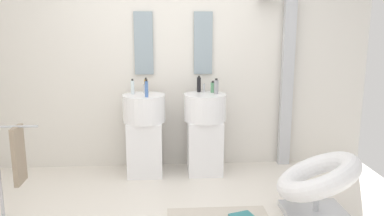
# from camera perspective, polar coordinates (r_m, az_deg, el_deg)

# --- Properties ---
(rear_partition) EXTENTS (4.80, 0.10, 2.60)m
(rear_partition) POSITION_cam_1_polar(r_m,az_deg,el_deg) (4.79, -2.70, 6.83)
(rear_partition) COLOR silver
(rear_partition) RESTS_ON ground_plane
(pedestal_sink_left) EXTENTS (0.49, 0.49, 1.05)m
(pedestal_sink_left) POSITION_cam_1_polar(r_m,az_deg,el_deg) (4.59, -6.92, -3.39)
(pedestal_sink_left) COLOR white
(pedestal_sink_left) RESTS_ON ground_plane
(pedestal_sink_right) EXTENTS (0.49, 0.49, 1.05)m
(pedestal_sink_right) POSITION_cam_1_polar(r_m,az_deg,el_deg) (4.61, 1.88, -3.25)
(pedestal_sink_right) COLOR white
(pedestal_sink_right) RESTS_ON ground_plane
(vanity_mirror_left) EXTENTS (0.22, 0.03, 0.73)m
(vanity_mirror_left) POSITION_cam_1_polar(r_m,az_deg,el_deg) (4.71, -7.06, 9.34)
(vanity_mirror_left) COLOR #8C9EA8
(vanity_mirror_right) EXTENTS (0.22, 0.03, 0.73)m
(vanity_mirror_right) POSITION_cam_1_polar(r_m,az_deg,el_deg) (4.73, 1.62, 9.43)
(vanity_mirror_right) COLOR #8C9EA8
(shower_column) EXTENTS (0.49, 0.24, 2.05)m
(shower_column) POSITION_cam_1_polar(r_m,az_deg,el_deg) (4.92, 13.52, 4.06)
(shower_column) COLOR #B7BABF
(shower_column) RESTS_ON ground_plane
(lounge_chair) EXTENTS (1.01, 1.01, 0.65)m
(lounge_chair) POSITION_cam_1_polar(r_m,az_deg,el_deg) (3.77, 17.83, -10.11)
(lounge_chair) COLOR #B7BABF
(lounge_chair) RESTS_ON ground_plane
(towel_rack) EXTENTS (0.37, 0.22, 0.95)m
(towel_rack) POSITION_cam_1_polar(r_m,az_deg,el_deg) (3.67, -24.34, -6.59)
(towel_rack) COLOR #B7BABF
(towel_rack) RESTS_ON ground_plane
(soap_bottle_blue) EXTENTS (0.04, 0.04, 0.20)m
(soap_bottle_blue) POSITION_cam_1_polar(r_m,az_deg,el_deg) (4.34, -6.65, 2.79)
(soap_bottle_blue) COLOR #4C72B7
(soap_bottle_blue) RESTS_ON pedestal_sink_left
(soap_bottle_grey) EXTENTS (0.05, 0.05, 0.18)m
(soap_bottle_grey) POSITION_cam_1_polar(r_m,az_deg,el_deg) (4.52, 3.55, 3.11)
(soap_bottle_grey) COLOR #99999E
(soap_bottle_grey) RESTS_ON pedestal_sink_right
(soap_bottle_amber) EXTENTS (0.04, 0.04, 0.18)m
(soap_bottle_amber) POSITION_cam_1_polar(r_m,az_deg,el_deg) (4.62, -6.73, 3.23)
(soap_bottle_amber) COLOR #C68C38
(soap_bottle_amber) RESTS_ON pedestal_sink_left
(soap_bottle_green) EXTENTS (0.05, 0.05, 0.14)m
(soap_bottle_green) POSITION_cam_1_polar(r_m,az_deg,el_deg) (4.62, 3.06, 3.05)
(soap_bottle_green) COLOR #59996B
(soap_bottle_green) RESTS_ON pedestal_sink_right
(soap_bottle_clear) EXTENTS (0.04, 0.04, 0.18)m
(soap_bottle_clear) POSITION_cam_1_polar(r_m,az_deg,el_deg) (4.54, -8.66, 3.02)
(soap_bottle_clear) COLOR silver
(soap_bottle_clear) RESTS_ON pedestal_sink_left
(soap_bottle_black) EXTENTS (0.05, 0.05, 0.19)m
(soap_bottle_black) POSITION_cam_1_polar(r_m,az_deg,el_deg) (4.65, 1.01, 3.46)
(soap_bottle_black) COLOR black
(soap_bottle_black) RESTS_ON pedestal_sink_right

